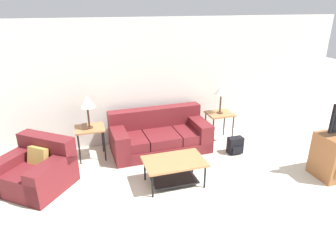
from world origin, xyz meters
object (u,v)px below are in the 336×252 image
couch (159,136)px  table_lamp_right (221,90)px  side_table_right (220,116)px  armchair (37,171)px  coffee_table (174,167)px  side_table_left (90,131)px  table_lamp_left (87,102)px  backpack (235,146)px

couch → table_lamp_right: table_lamp_right is taller
side_table_right → armchair: bearing=-168.6°
table_lamp_right → side_table_right: bearing=63.4°
coffee_table → side_table_right: 2.03m
couch → side_table_left: size_ratio=3.10×
side_table_right → table_lamp_left: (-2.75, -0.00, 0.58)m
couch → table_lamp_left: table_lamp_left is taller
side_table_left → table_lamp_right: size_ratio=1.01×
couch → coffee_table: couch is taller
coffee_table → side_table_left: side_table_left is taller
table_lamp_right → backpack: bearing=-85.5°
table_lamp_right → backpack: 1.19m
side_table_left → side_table_right: size_ratio=1.00×
side_table_left → side_table_right: bearing=0.0°
armchair → backpack: size_ratio=4.07×
coffee_table → table_lamp_right: bearing=42.3°
couch → armchair: couch is taller
couch → backpack: bearing=-23.7°
side_table_right → table_lamp_right: (-0.00, -0.00, 0.58)m
couch → side_table_right: couch is taller
table_lamp_left → table_lamp_right: bearing=0.0°
coffee_table → side_table_left: bearing=132.7°
backpack → side_table_right: bearing=94.5°
coffee_table → armchair: bearing=164.2°
coffee_table → table_lamp_right: (1.49, 1.36, 0.82)m
couch → table_lamp_right: 1.62m
coffee_table → backpack: bearing=24.2°
armchair → coffee_table: armchair is taller
couch → side_table_left: (-1.37, 0.04, 0.28)m
couch → table_lamp_right: (1.37, 0.04, 0.86)m
couch → table_lamp_left: bearing=178.4°
table_lamp_right → backpack: table_lamp_right is taller
coffee_table → side_table_left: (-1.25, 1.36, 0.24)m
side_table_right → coffee_table: bearing=-137.7°
couch → backpack: 1.56m
table_lamp_left → backpack: bearing=-13.4°
side_table_left → coffee_table: bearing=-47.3°
side_table_right → table_lamp_right: 0.58m
armchair → table_lamp_right: 3.85m
side_table_right → backpack: (0.05, -0.66, -0.41)m
armchair → side_table_right: 3.76m
side_table_left → side_table_right: 2.75m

